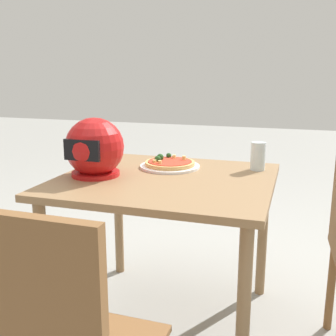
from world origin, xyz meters
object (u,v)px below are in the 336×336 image
Objects in this scene: dining_table at (166,197)px; drinking_glass at (258,156)px; pizza at (169,163)px; motorcycle_helmet at (95,148)px.

drinking_glass is at bearing -144.69° from dining_table.
drinking_glass is (-0.37, -0.27, 0.16)m from dining_table.
dining_table is 3.84× the size of pizza.
pizza is (0.04, -0.19, 0.12)m from dining_table.
drinking_glass is at bearing -154.05° from motorcycle_helmet.
dining_table is 0.49m from drinking_glass.
dining_table is at bearing 103.02° from pizza.
motorcycle_helmet is at bearing 12.47° from dining_table.
drinking_glass is (-0.42, -0.08, 0.04)m from pizza.
pizza is at bearing 10.62° from drinking_glass.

